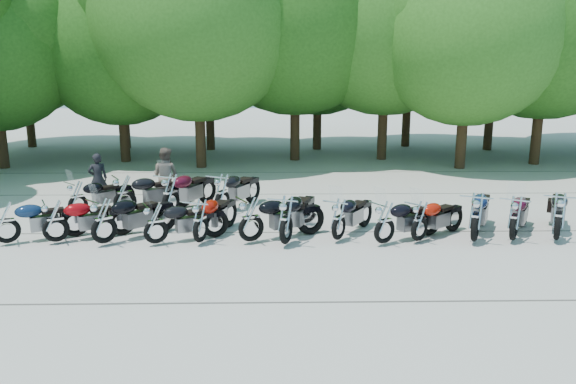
{
  "coord_description": "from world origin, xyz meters",
  "views": [
    {
      "loc": [
        -0.27,
        -12.77,
        4.35
      ],
      "look_at": [
        0.0,
        1.5,
        1.1
      ],
      "focal_mm": 35.0,
      "sensor_mm": 36.0,
      "label": 1
    }
  ],
  "objects_px": {
    "motorcycle_4": "(200,219)",
    "motorcycle_11": "(515,217)",
    "motorcycle_7": "(339,218)",
    "motorcycle_12": "(559,215)",
    "rider_1": "(166,176)",
    "motorcycle_6": "(286,218)",
    "motorcycle_16": "(222,193)",
    "motorcycle_9": "(420,220)",
    "motorcycle_14": "(124,193)",
    "rider_0": "(98,179)",
    "motorcycle_0": "(6,221)",
    "motorcycle_10": "(476,216)",
    "motorcycle_8": "(385,221)",
    "motorcycle_2": "(104,219)",
    "motorcycle_3": "(156,222)",
    "motorcycle_1": "(55,220)",
    "motorcycle_5": "(251,218)",
    "motorcycle_15": "(170,193)",
    "motorcycle_13": "(77,197)"
  },
  "relations": [
    {
      "from": "motorcycle_13",
      "to": "motorcycle_2",
      "type": "bearing_deg",
      "value": 164.47
    },
    {
      "from": "rider_0",
      "to": "motorcycle_4",
      "type": "bearing_deg",
      "value": 109.09
    },
    {
      "from": "motorcycle_0",
      "to": "motorcycle_13",
      "type": "height_order",
      "value": "motorcycle_0"
    },
    {
      "from": "motorcycle_9",
      "to": "motorcycle_11",
      "type": "xyz_separation_m",
      "value": [
        2.36,
        -0.01,
        0.06
      ]
    },
    {
      "from": "motorcycle_2",
      "to": "motorcycle_14",
      "type": "bearing_deg",
      "value": -39.33
    },
    {
      "from": "motorcycle_15",
      "to": "motorcycle_16",
      "type": "distance_m",
      "value": 1.48
    },
    {
      "from": "motorcycle_9",
      "to": "motorcycle_1",
      "type": "bearing_deg",
      "value": 49.14
    },
    {
      "from": "motorcycle_12",
      "to": "motorcycle_15",
      "type": "xyz_separation_m",
      "value": [
        -10.08,
        2.59,
        0.01
      ]
    },
    {
      "from": "motorcycle_4",
      "to": "motorcycle_11",
      "type": "relative_size",
      "value": 0.96
    },
    {
      "from": "motorcycle_0",
      "to": "motorcycle_11",
      "type": "xyz_separation_m",
      "value": [
        12.52,
        -0.01,
        0.05
      ]
    },
    {
      "from": "rider_1",
      "to": "motorcycle_10",
      "type": "bearing_deg",
      "value": 177.72
    },
    {
      "from": "motorcycle_3",
      "to": "rider_0",
      "type": "relative_size",
      "value": 1.31
    },
    {
      "from": "rider_0",
      "to": "rider_1",
      "type": "xyz_separation_m",
      "value": [
        2.18,
        -0.11,
        0.1
      ]
    },
    {
      "from": "motorcycle_11",
      "to": "motorcycle_7",
      "type": "bearing_deg",
      "value": 29.18
    },
    {
      "from": "motorcycle_16",
      "to": "motorcycle_5",
      "type": "bearing_deg",
      "value": 137.03
    },
    {
      "from": "motorcycle_12",
      "to": "rider_1",
      "type": "xyz_separation_m",
      "value": [
        -10.51,
        4.17,
        0.2
      ]
    },
    {
      "from": "motorcycle_10",
      "to": "motorcycle_14",
      "type": "height_order",
      "value": "motorcycle_10"
    },
    {
      "from": "motorcycle_2",
      "to": "motorcycle_16",
      "type": "xyz_separation_m",
      "value": [
        2.62,
        2.75,
        0.03
      ]
    },
    {
      "from": "motorcycle_0",
      "to": "rider_0",
      "type": "distance_m",
      "value": 4.37
    },
    {
      "from": "motorcycle_10",
      "to": "motorcycle_11",
      "type": "relative_size",
      "value": 1.09
    },
    {
      "from": "motorcycle_4",
      "to": "motorcycle_8",
      "type": "distance_m",
      "value": 4.52
    },
    {
      "from": "motorcycle_8",
      "to": "rider_0",
      "type": "bearing_deg",
      "value": 29.93
    },
    {
      "from": "motorcycle_11",
      "to": "rider_1",
      "type": "bearing_deg",
      "value": 7.14
    },
    {
      "from": "motorcycle_0",
      "to": "rider_1",
      "type": "relative_size",
      "value": 1.21
    },
    {
      "from": "motorcycle_0",
      "to": "motorcycle_7",
      "type": "relative_size",
      "value": 1.0
    },
    {
      "from": "rider_1",
      "to": "motorcycle_9",
      "type": "bearing_deg",
      "value": 173.99
    },
    {
      "from": "motorcycle_0",
      "to": "motorcycle_1",
      "type": "xyz_separation_m",
      "value": [
        1.17,
        0.09,
        0.01
      ]
    },
    {
      "from": "motorcycle_6",
      "to": "motorcycle_16",
      "type": "bearing_deg",
      "value": -37.46
    },
    {
      "from": "motorcycle_12",
      "to": "rider_0",
      "type": "distance_m",
      "value": 13.39
    },
    {
      "from": "motorcycle_2",
      "to": "motorcycle_3",
      "type": "distance_m",
      "value": 1.27
    },
    {
      "from": "motorcycle_15",
      "to": "motorcycle_5",
      "type": "bearing_deg",
      "value": 161.52
    },
    {
      "from": "motorcycle_3",
      "to": "motorcycle_14",
      "type": "xyz_separation_m",
      "value": [
        -1.51,
        2.87,
        0.08
      ]
    },
    {
      "from": "motorcycle_6",
      "to": "rider_1",
      "type": "bearing_deg",
      "value": -29.22
    },
    {
      "from": "motorcycle_2",
      "to": "motorcycle_14",
      "type": "relative_size",
      "value": 0.99
    },
    {
      "from": "motorcycle_7",
      "to": "motorcycle_11",
      "type": "height_order",
      "value": "motorcycle_11"
    },
    {
      "from": "motorcycle_14",
      "to": "motorcycle_0",
      "type": "bearing_deg",
      "value": 112.1
    },
    {
      "from": "motorcycle_9",
      "to": "motorcycle_11",
      "type": "distance_m",
      "value": 2.36
    },
    {
      "from": "motorcycle_6",
      "to": "motorcycle_16",
      "type": "xyz_separation_m",
      "value": [
        -1.83,
        2.88,
        -0.01
      ]
    },
    {
      "from": "motorcycle_3",
      "to": "motorcycle_13",
      "type": "xyz_separation_m",
      "value": [
        -2.84,
        2.74,
        -0.0
      ]
    },
    {
      "from": "motorcycle_8",
      "to": "motorcycle_10",
      "type": "xyz_separation_m",
      "value": [
        2.27,
        0.1,
        0.1
      ]
    },
    {
      "from": "motorcycle_14",
      "to": "motorcycle_8",
      "type": "bearing_deg",
      "value": -142.65
    },
    {
      "from": "motorcycle_4",
      "to": "rider_0",
      "type": "relative_size",
      "value": 1.4
    },
    {
      "from": "motorcycle_11",
      "to": "motorcycle_12",
      "type": "xyz_separation_m",
      "value": [
        1.09,
        -0.0,
        0.04
      ]
    },
    {
      "from": "motorcycle_7",
      "to": "motorcycle_1",
      "type": "bearing_deg",
      "value": 33.14
    },
    {
      "from": "motorcycle_14",
      "to": "rider_1",
      "type": "xyz_separation_m",
      "value": [
        0.95,
        1.39,
        0.23
      ]
    },
    {
      "from": "motorcycle_2",
      "to": "motorcycle_11",
      "type": "height_order",
      "value": "motorcycle_2"
    },
    {
      "from": "motorcycle_0",
      "to": "motorcycle_10",
      "type": "distance_m",
      "value": 11.52
    },
    {
      "from": "motorcycle_2",
      "to": "motorcycle_11",
      "type": "relative_size",
      "value": 1.01
    },
    {
      "from": "rider_1",
      "to": "motorcycle_13",
      "type": "bearing_deg",
      "value": 58.13
    },
    {
      "from": "motorcycle_5",
      "to": "rider_0",
      "type": "bearing_deg",
      "value": 22.77
    }
  ]
}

